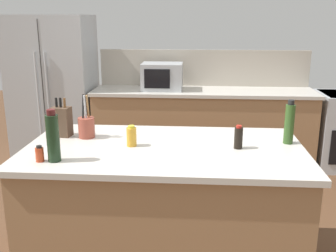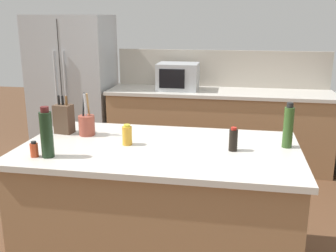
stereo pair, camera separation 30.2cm
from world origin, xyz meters
name	(u,v)px [view 1 (the left image)]	position (x,y,z in m)	size (l,w,h in m)	color
back_counter_run	(203,127)	(0.30, 2.20, 0.47)	(2.70, 0.66, 0.94)	#936B47
wall_backsplash	(204,68)	(0.30, 2.52, 1.17)	(2.66, 0.03, 0.46)	#B2A899
kitchen_island	(164,208)	(0.00, 0.00, 0.47)	(1.91, 1.05, 0.94)	#936B47
refrigerator	(54,90)	(-1.59, 2.25, 0.91)	(0.99, 0.75, 1.83)	#ADB2B7
microwave	(162,76)	(-0.21, 2.20, 1.10)	(0.49, 0.39, 0.32)	#ADB2B7
knife_block	(62,121)	(-0.78, 0.19, 1.05)	(0.14, 0.12, 0.29)	#4C3828
utensil_crock	(86,127)	(-0.59, 0.17, 1.02)	(0.12, 0.12, 0.32)	brown
wine_bottle	(53,137)	(-0.65, -0.33, 1.09)	(0.08, 0.08, 0.33)	black
soy_sauce_bottle	(239,138)	(0.50, 0.00, 1.02)	(0.06, 0.06, 0.16)	black
spice_jar_paprika	(40,154)	(-0.74, -0.34, 0.99)	(0.05, 0.05, 0.10)	#B73D1E
olive_oil_bottle	(289,123)	(0.86, 0.14, 1.09)	(0.07, 0.07, 0.31)	#2D4C1E
honey_jar	(131,137)	(-0.23, 0.00, 1.01)	(0.07, 0.07, 0.15)	gold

